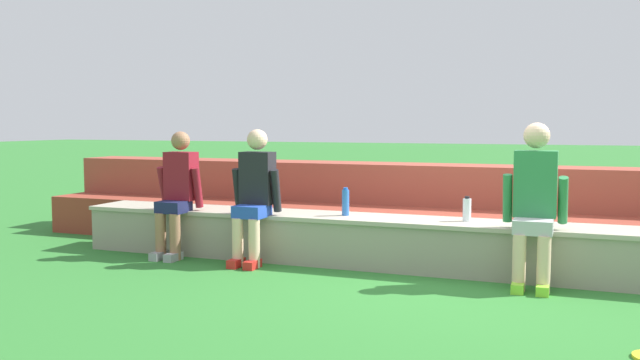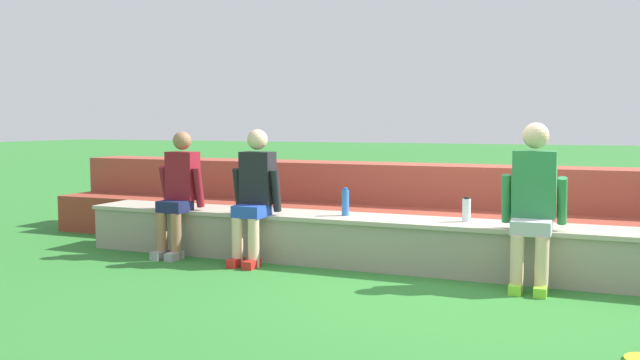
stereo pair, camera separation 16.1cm
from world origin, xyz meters
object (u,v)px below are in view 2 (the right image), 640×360
(person_center, at_px, (533,201))
(water_bottle_center_gap, at_px, (466,210))
(water_bottle_near_left, at_px, (345,202))
(person_far_left, at_px, (178,191))
(person_left_of_center, at_px, (254,193))

(person_center, relative_size, water_bottle_center_gap, 5.99)
(water_bottle_near_left, bearing_deg, water_bottle_center_gap, 2.01)
(water_bottle_center_gap, bearing_deg, person_far_left, -173.57)
(person_center, height_order, water_bottle_near_left, person_center)
(water_bottle_near_left, bearing_deg, person_center, -9.62)
(person_far_left, distance_m, person_left_of_center, 0.91)
(water_bottle_near_left, bearing_deg, person_far_left, -170.63)
(person_left_of_center, bearing_deg, person_far_left, 177.87)
(water_bottle_near_left, xyz_separation_m, water_bottle_center_gap, (1.18, 0.04, -0.02))
(person_far_left, bearing_deg, water_bottle_center_gap, 6.43)
(person_center, relative_size, water_bottle_near_left, 5.03)
(person_center, bearing_deg, water_bottle_near_left, 170.38)
(person_center, distance_m, water_bottle_center_gap, 0.72)
(person_center, bearing_deg, person_left_of_center, -179.59)
(person_left_of_center, distance_m, person_center, 2.64)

